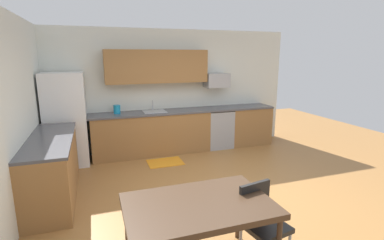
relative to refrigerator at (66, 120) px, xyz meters
name	(u,v)px	position (x,y,z in m)	size (l,w,h in m)	color
ground_plane	(213,196)	(2.18, -2.22, -0.91)	(12.00, 12.00, 0.00)	#9E6B38
wall_back	(169,90)	(2.18, 0.43, 0.44)	(5.80, 0.10, 2.70)	silver
wall_left	(3,125)	(-0.47, -2.22, 0.44)	(0.10, 5.80, 2.70)	silver
cabinet_run_back	(152,134)	(1.70, 0.08, -0.46)	(2.54, 0.60, 0.90)	olive
cabinet_run_back_right	(248,125)	(4.07, 0.08, -0.46)	(1.01, 0.60, 0.90)	olive
cabinet_run_left	(53,169)	(-0.12, -1.42, -0.46)	(0.60, 2.00, 0.90)	olive
countertop_back	(173,111)	(2.18, 0.08, 0.01)	(4.80, 0.64, 0.04)	#4C4C51
countertop_left	(50,139)	(-0.12, -1.42, 0.01)	(0.64, 2.00, 0.04)	#4C4C51
upper_cabinets_back	(157,66)	(1.88, 0.21, 0.99)	(2.20, 0.34, 0.70)	olive
refrigerator	(66,120)	(0.00, 0.00, 0.00)	(0.76, 0.70, 1.82)	white
oven_range	(218,128)	(3.27, 0.08, -0.45)	(0.60, 0.60, 0.91)	#999BA0
microwave	(217,80)	(3.27, 0.18, 0.66)	(0.54, 0.36, 0.32)	#9EA0A5
sink_basin	(155,114)	(1.77, 0.08, -0.03)	(0.48, 0.40, 0.14)	#A5A8AD
sink_faucet	(153,106)	(1.77, 0.26, 0.13)	(0.02, 0.02, 0.24)	#B2B5BA
dining_table	(199,209)	(1.41, -3.64, -0.21)	(1.40, 0.90, 0.76)	#422D1E
chair_near_table	(261,218)	(2.07, -3.70, -0.40)	(0.47, 0.47, 0.85)	black
floor_mat	(165,162)	(1.83, -0.57, -0.90)	(0.70, 0.50, 0.01)	orange
kettle	(117,110)	(0.98, 0.13, 0.11)	(0.14, 0.14, 0.20)	#198CBF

